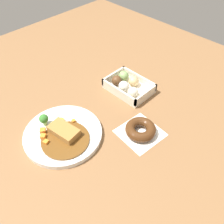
{
  "coord_description": "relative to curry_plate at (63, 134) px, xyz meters",
  "views": [
    {
      "loc": [
        0.51,
        -0.41,
        0.64
      ],
      "look_at": [
        0.08,
        0.01,
        0.03
      ],
      "focal_mm": 37.96,
      "sensor_mm": 36.0,
      "label": 1
    }
  ],
  "objects": [
    {
      "name": "curry_plate",
      "position": [
        0.0,
        0.0,
        0.0
      ],
      "size": [
        0.27,
        0.27,
        0.06
      ],
      "color": "white",
      "rests_on": "ground_plane"
    },
    {
      "name": "chocolate_ring_donut",
      "position": [
        0.18,
        0.2,
        0.0
      ],
      "size": [
        0.15,
        0.15,
        0.04
      ],
      "color": "white",
      "rests_on": "ground_plane"
    },
    {
      "name": "donut_box",
      "position": [
        -0.01,
        0.34,
        0.01
      ],
      "size": [
        0.18,
        0.13,
        0.05
      ],
      "color": "beige",
      "rests_on": "ground_plane"
    },
    {
      "name": "ground_plane",
      "position": [
        -0.03,
        0.17,
        -0.01
      ],
      "size": [
        1.6,
        1.6,
        0.0
      ],
      "primitive_type": "plane",
      "color": "brown"
    }
  ]
}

